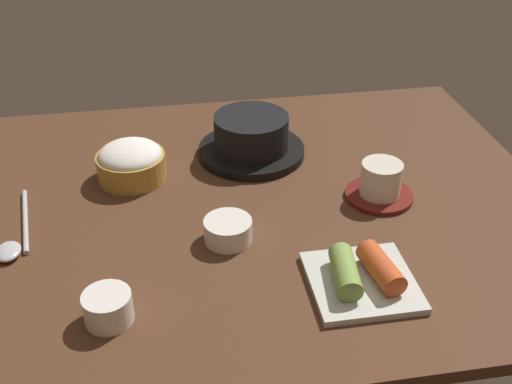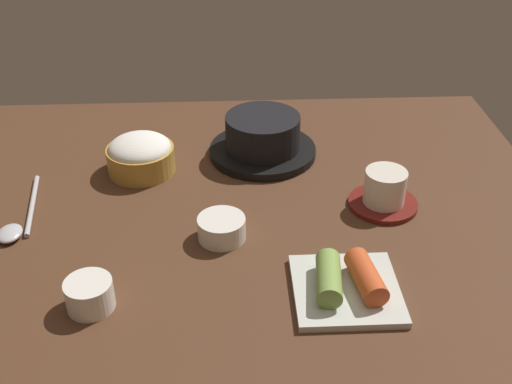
# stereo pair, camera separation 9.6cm
# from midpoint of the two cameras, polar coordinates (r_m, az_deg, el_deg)

# --- Properties ---
(dining_table) EXTENTS (1.00, 0.76, 0.02)m
(dining_table) POSITION_cam_midpoint_polar(r_m,az_deg,el_deg) (1.00, -4.08, -1.50)
(dining_table) COLOR #4C2D1C
(dining_table) RESTS_ON ground
(stone_pot) EXTENTS (0.19, 0.19, 0.08)m
(stone_pot) POSITION_cam_midpoint_polar(r_m,az_deg,el_deg) (1.11, -2.93, 4.90)
(stone_pot) COLOR black
(stone_pot) RESTS_ON dining_table
(rice_bowl) EXTENTS (0.11, 0.11, 0.06)m
(rice_bowl) POSITION_cam_midpoint_polar(r_m,az_deg,el_deg) (1.07, -13.89, 2.62)
(rice_bowl) COLOR #B78C38
(rice_bowl) RESTS_ON dining_table
(tea_cup_with_saucer) EXTENTS (0.11, 0.11, 0.06)m
(tea_cup_with_saucer) POSITION_cam_midpoint_polar(r_m,az_deg,el_deg) (1.00, 8.60, 0.73)
(tea_cup_with_saucer) COLOR maroon
(tea_cup_with_saucer) RESTS_ON dining_table
(banchan_cup_center) EXTENTS (0.07, 0.07, 0.03)m
(banchan_cup_center) POSITION_cam_midpoint_polar(r_m,az_deg,el_deg) (0.91, -5.63, -3.55)
(banchan_cup_center) COLOR white
(banchan_cup_center) RESTS_ON dining_table
(kimchi_plate) EXTENTS (0.14, 0.14, 0.04)m
(kimchi_plate) POSITION_cam_midpoint_polar(r_m,az_deg,el_deg) (0.83, 6.40, -7.76)
(kimchi_plate) COLOR silver
(kimchi_plate) RESTS_ON dining_table
(side_bowl_near) EXTENTS (0.06, 0.06, 0.04)m
(side_bowl_near) POSITION_cam_midpoint_polar(r_m,az_deg,el_deg) (0.81, -16.77, -10.13)
(side_bowl_near) COLOR white
(side_bowl_near) RESTS_ON dining_table
(spoon) EXTENTS (0.05, 0.19, 0.01)m
(spoon) POSITION_cam_midpoint_polar(r_m,az_deg,el_deg) (0.98, -23.85, -4.13)
(spoon) COLOR #B7B7BC
(spoon) RESTS_ON dining_table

